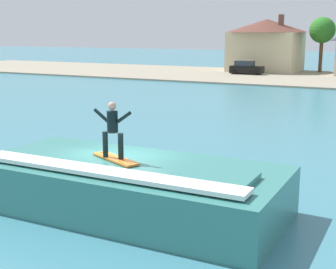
{
  "coord_description": "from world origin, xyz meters",
  "views": [
    {
      "loc": [
        8.18,
        -12.58,
        5.33
      ],
      "look_at": [
        0.75,
        1.96,
        1.89
      ],
      "focal_mm": 52.06,
      "sensor_mm": 36.0,
      "label": 1
    }
  ],
  "objects": [
    {
      "name": "car_near_shore",
      "position": [
        -10.89,
        46.18,
        0.94
      ],
      "size": [
        4.02,
        2.1,
        1.86
      ],
      "color": "black",
      "rests_on": "ground_plane"
    },
    {
      "name": "shoreline_bank",
      "position": [
        0.0,
        45.49,
        0.1
      ],
      "size": [
        120.0,
        20.77,
        0.19
      ],
      "color": "gray",
      "rests_on": "ground_plane"
    },
    {
      "name": "surfboard",
      "position": [
        0.46,
        -0.88,
        1.66
      ],
      "size": [
        1.91,
        1.2,
        0.06
      ],
      "color": "orange",
      "rests_on": "wave_crest"
    },
    {
      "name": "ground_plane",
      "position": [
        0.0,
        0.0,
        0.0
      ],
      "size": [
        260.0,
        260.0,
        0.0
      ],
      "primitive_type": "plane",
      "color": "teal"
    },
    {
      "name": "wave_crest",
      "position": [
        0.75,
        -0.6,
        0.77
      ],
      "size": [
        9.23,
        4.23,
        1.63
      ],
      "color": "#357B75",
      "rests_on": "ground_plane"
    },
    {
      "name": "tree_tall_bare",
      "position": [
        -3.31,
        53.86,
        5.51
      ],
      "size": [
        3.35,
        3.35,
        7.27
      ],
      "color": "brown",
      "rests_on": "ground_plane"
    },
    {
      "name": "surfer",
      "position": [
        0.41,
        -0.92,
        2.63
      ],
      "size": [
        1.28,
        0.32,
        1.67
      ],
      "color": "black",
      "rests_on": "surfboard"
    },
    {
      "name": "house_with_chimney",
      "position": [
        -10.34,
        52.74,
        3.91
      ],
      "size": [
        10.92,
        10.92,
        7.57
      ],
      "color": "beige",
      "rests_on": "ground_plane"
    }
  ]
}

